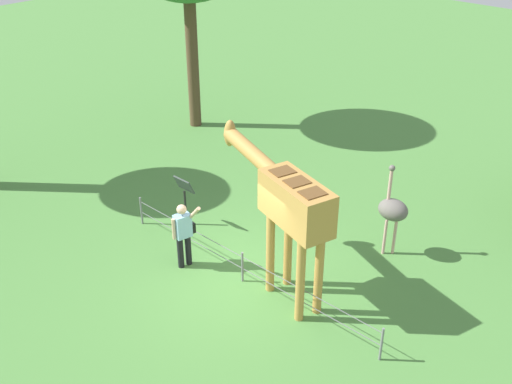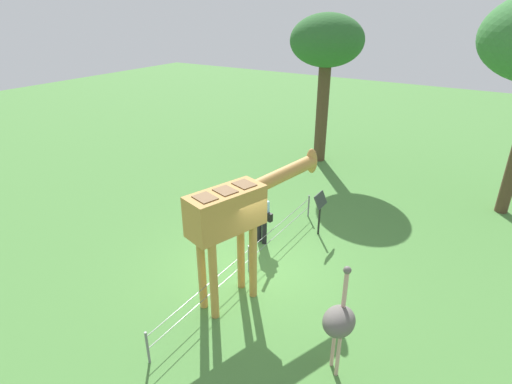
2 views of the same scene
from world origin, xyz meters
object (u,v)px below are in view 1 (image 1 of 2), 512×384
Objects in this scene: ostrich at (393,210)px; info_sign at (184,191)px; visitor at (184,232)px; giraffe at (288,203)px.

ostrich reaches higher than info_sign.
ostrich is (-3.12, -3.51, 0.27)m from visitor.
giraffe reaches higher than info_sign.
visitor is (2.30, 0.77, -1.30)m from giraffe.
giraffe is 2.13× the size of visitor.
visitor is 1.29× the size of info_sign.
giraffe reaches higher than ostrich.
info_sign is (4.43, 2.33, -0.23)m from ostrich.
ostrich reaches higher than visitor.
giraffe is at bearing 73.26° from ostrich.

